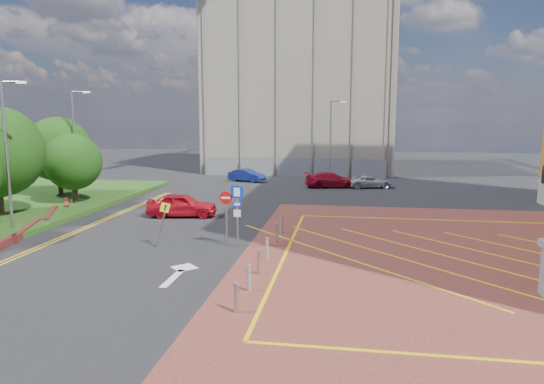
% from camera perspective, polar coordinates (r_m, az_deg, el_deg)
% --- Properties ---
extents(ground, '(140.00, 140.00, 0.00)m').
position_cam_1_polar(ground, '(23.30, -5.82, -7.03)').
color(ground, black).
rests_on(ground, ground).
extents(forecourt, '(26.00, 26.00, 0.02)m').
position_cam_1_polar(forecourt, '(24.03, 28.83, -7.59)').
color(forecourt, brown).
rests_on(forecourt, ground).
extents(retaining_wall, '(6.06, 20.33, 0.40)m').
position_cam_1_polar(retaining_wall, '(30.11, -27.13, -3.95)').
color(retaining_wall, maroon).
rests_on(retaining_wall, ground).
extents(tree_c, '(4.00, 4.00, 4.90)m').
position_cam_1_polar(tree_c, '(37.20, -22.37, 3.29)').
color(tree_c, '#3D2B1C').
rests_on(tree_c, grass_bed).
extents(tree_d, '(5.00, 5.00, 6.08)m').
position_cam_1_polar(tree_d, '(41.28, -23.85, 4.63)').
color(tree_d, '#3D2B1C').
rests_on(tree_d, grass_bed).
extents(lamp_left_near, '(1.53, 0.16, 8.00)m').
position_cam_1_polar(lamp_left_near, '(29.89, -28.69, 4.51)').
color(lamp_left_near, '#9EA0A8').
rests_on(lamp_left_near, grass_bed).
extents(lamp_left_far, '(1.53, 0.16, 8.00)m').
position_cam_1_polar(lamp_left_far, '(39.29, -22.14, 5.71)').
color(lamp_left_far, '#9EA0A8').
rests_on(lamp_left_far, grass_bed).
extents(lamp_back, '(1.53, 0.16, 8.00)m').
position_cam_1_polar(lamp_back, '(49.74, 6.99, 6.46)').
color(lamp_back, '#9EA0A8').
rests_on(lamp_back, ground).
extents(sign_cluster, '(1.17, 0.12, 3.20)m').
position_cam_1_polar(sign_cluster, '(23.71, -4.60, -1.89)').
color(sign_cluster, '#9EA0A8').
rests_on(sign_cluster, ground).
extents(warning_sign, '(0.79, 0.42, 2.25)m').
position_cam_1_polar(warning_sign, '(24.24, -12.73, -3.11)').
color(warning_sign, '#9EA0A8').
rests_on(warning_sign, ground).
extents(bollard_row, '(0.14, 11.14, 0.90)m').
position_cam_1_polar(bollard_row, '(21.13, -0.90, -7.33)').
color(bollard_row, '#9EA0A8').
rests_on(bollard_row, forecourt).
extents(construction_building, '(21.20, 19.20, 22.00)m').
position_cam_1_polar(construction_building, '(62.11, 3.64, 13.09)').
color(construction_building, '#9D9381').
rests_on(construction_building, ground).
extents(construction_fence, '(21.60, 0.06, 2.00)m').
position_cam_1_polar(construction_fence, '(52.16, 3.61, 2.91)').
color(construction_fence, gray).
rests_on(construction_fence, ground).
extents(car_red_left, '(4.66, 2.45, 1.51)m').
position_cam_1_polar(car_red_left, '(31.66, -10.54, -1.51)').
color(car_red_left, red).
rests_on(car_red_left, ground).
extents(car_blue_back, '(3.98, 2.51, 1.24)m').
position_cam_1_polar(car_blue_back, '(48.23, -3.01, 1.98)').
color(car_blue_back, navy).
rests_on(car_blue_back, ground).
extents(car_red_back, '(5.06, 2.88, 1.38)m').
position_cam_1_polar(car_red_back, '(44.38, 6.96, 1.43)').
color(car_red_back, '#A40E21').
rests_on(car_red_back, ground).
extents(car_silver_back, '(4.31, 2.79, 1.10)m').
position_cam_1_polar(car_silver_back, '(44.79, 11.46, 1.20)').
color(car_silver_back, silver).
rests_on(car_silver_back, ground).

